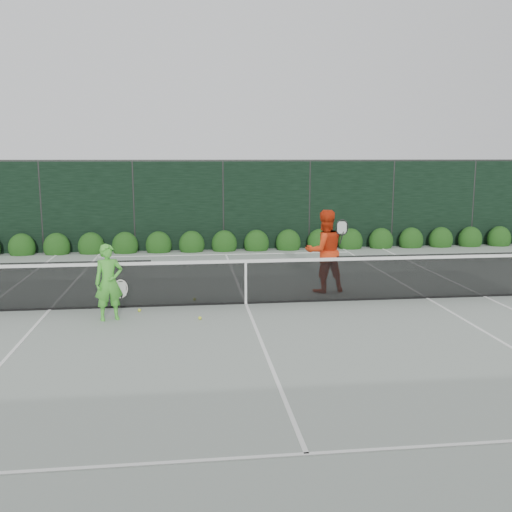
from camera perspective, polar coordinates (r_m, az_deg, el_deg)
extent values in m
plane|color=gray|center=(12.41, -1.03, -4.81)|extent=(80.00, 80.00, 0.00)
cube|color=black|center=(12.59, -20.44, -2.86)|extent=(4.40, 0.01, 1.02)
cube|color=black|center=(12.30, -1.03, -2.65)|extent=(4.00, 0.01, 0.96)
cube|color=black|center=(13.38, 17.18, -1.95)|extent=(4.40, 0.01, 1.02)
cube|color=white|center=(12.21, -1.04, -0.52)|extent=(12.80, 0.03, 0.07)
cube|color=black|center=(12.41, -1.03, -4.72)|extent=(12.80, 0.02, 0.04)
cube|color=white|center=(12.30, -1.03, -2.75)|extent=(0.05, 0.03, 0.91)
imported|color=green|center=(11.43, -14.50, -2.56)|extent=(0.63, 0.50, 1.50)
torus|color=white|center=(11.53, -13.42, -3.22)|extent=(0.29, 0.14, 0.30)
cylinder|color=black|center=(11.59, -13.37, -4.38)|extent=(0.10, 0.03, 0.30)
imported|color=red|center=(13.45, 6.87, 0.49)|extent=(1.05, 0.88, 1.94)
torus|color=black|center=(13.26, 8.59, 2.83)|extent=(0.30, 0.03, 0.30)
cylinder|color=black|center=(13.29, 8.56, 1.81)|extent=(0.10, 0.03, 0.30)
cube|color=white|center=(14.05, 21.88, -3.77)|extent=(0.06, 23.77, 0.01)
cube|color=white|center=(12.69, -19.93, -5.06)|extent=(0.06, 23.77, 0.01)
cube|color=white|center=(13.45, 16.74, -4.06)|extent=(0.06, 23.77, 0.01)
cube|color=white|center=(24.07, -3.92, 2.35)|extent=(11.03, 0.06, 0.01)
cube|color=white|center=(18.65, -3.03, 0.17)|extent=(8.23, 0.06, 0.01)
cube|color=white|center=(6.49, 5.09, -19.12)|extent=(8.23, 0.06, 0.01)
cube|color=white|center=(12.41, -1.03, -4.79)|extent=(0.06, 12.80, 0.01)
cube|color=black|center=(19.55, -3.29, 5.03)|extent=(32.00, 0.06, 3.00)
cube|color=#262826|center=(19.48, -3.34, 9.51)|extent=(32.00, 0.06, 0.06)
cylinder|color=#262826|center=(20.09, -20.69, 4.54)|extent=(0.08, 0.08, 3.00)
cylinder|color=#262826|center=(19.60, -12.11, 4.83)|extent=(0.08, 0.08, 3.00)
cylinder|color=#262826|center=(19.55, -3.29, 5.03)|extent=(0.08, 0.08, 3.00)
cylinder|color=#262826|center=(19.96, 5.37, 5.10)|extent=(0.08, 0.08, 3.00)
cylinder|color=#262826|center=(20.81, 13.50, 5.06)|extent=(0.08, 0.08, 3.00)
cylinder|color=#262826|center=(22.03, 20.87, 4.94)|extent=(0.08, 0.08, 3.00)
ellipsoid|color=#113B10|center=(20.05, -22.36, 0.78)|extent=(0.86, 0.65, 0.94)
ellipsoid|color=#113B10|center=(19.78, -19.30, 0.85)|extent=(0.86, 0.65, 0.94)
ellipsoid|color=#113B10|center=(19.58, -16.15, 0.93)|extent=(0.86, 0.65, 0.94)
ellipsoid|color=#113B10|center=(19.43, -12.95, 1.00)|extent=(0.86, 0.65, 0.94)
ellipsoid|color=#113B10|center=(19.34, -9.71, 1.07)|extent=(0.86, 0.65, 0.94)
ellipsoid|color=#113B10|center=(19.32, -6.45, 1.14)|extent=(0.86, 0.65, 0.94)
ellipsoid|color=#113B10|center=(19.35, -3.19, 1.21)|extent=(0.86, 0.65, 0.94)
ellipsoid|color=#113B10|center=(19.45, 0.05, 1.27)|extent=(0.86, 0.65, 0.94)
ellipsoid|color=#113B10|center=(19.61, 3.24, 1.32)|extent=(0.86, 0.65, 0.94)
ellipsoid|color=#113B10|center=(19.84, 6.37, 1.37)|extent=(0.86, 0.65, 0.94)
ellipsoid|color=#113B10|center=(20.11, 9.42, 1.42)|extent=(0.86, 0.65, 0.94)
ellipsoid|color=#113B10|center=(20.45, 12.38, 1.46)|extent=(0.86, 0.65, 0.94)
ellipsoid|color=#113B10|center=(20.84, 15.24, 1.49)|extent=(0.86, 0.65, 0.94)
ellipsoid|color=#113B10|center=(21.27, 17.99, 1.52)|extent=(0.86, 0.65, 0.94)
ellipsoid|color=#113B10|center=(21.76, 20.62, 1.55)|extent=(0.86, 0.65, 0.94)
ellipsoid|color=#113B10|center=(22.29, 23.14, 1.57)|extent=(0.86, 0.65, 0.94)
sphere|color=#CFDD31|center=(12.74, -6.18, -4.33)|extent=(0.07, 0.07, 0.07)
sphere|color=#CFDD31|center=(12.03, -11.59, -5.32)|extent=(0.07, 0.07, 0.07)
sphere|color=#CFDD31|center=(11.28, -5.63, -6.19)|extent=(0.07, 0.07, 0.07)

